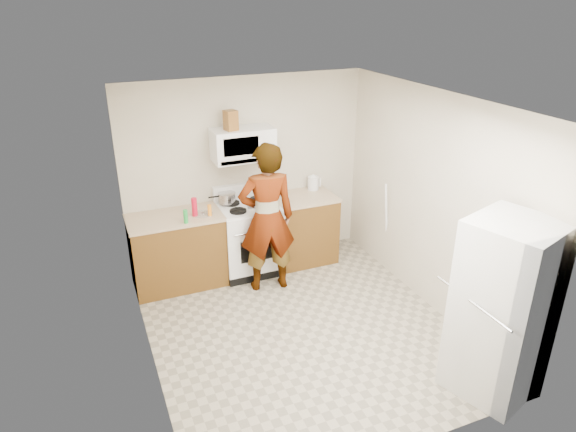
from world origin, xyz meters
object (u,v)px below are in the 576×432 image
microwave (243,144)px  kettle (313,183)px  fridge (502,310)px  saucepan (227,198)px  gas_range (249,237)px  person (267,218)px

microwave → kettle: size_ratio=4.17×
microwave → fridge: size_ratio=0.45×
fridge → saucepan: 3.51m
kettle → gas_range: bearing=-170.6°
gas_range → saucepan: (-0.23, 0.15, 0.53)m
person → fridge: bearing=124.8°
microwave → saucepan: bearing=173.9°
person → microwave: bearing=-76.0°
microwave → person: (0.07, -0.62, -0.76)m
kettle → saucepan: 1.24m
gas_range → microwave: size_ratio=1.49×
gas_range → saucepan: gas_range is taller
gas_range → microwave: (0.00, 0.13, 1.21)m
microwave → fridge: 3.49m
microwave → person: size_ratio=0.41×
gas_range → microwave: bearing=90.0°
microwave → saucepan: (-0.23, 0.02, -0.69)m
person → kettle: size_ratio=10.30×
microwave → fridge: bearing=-66.2°
person → saucepan: 0.71m
gas_range → fridge: (1.37, -2.97, 0.36)m
microwave → kettle: microwave is taller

